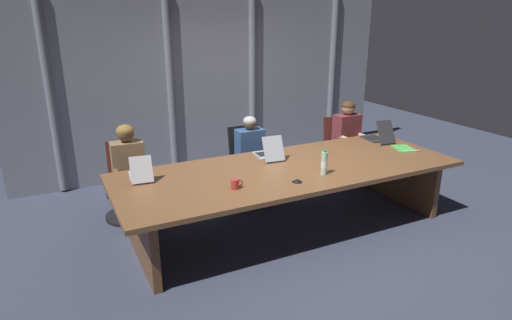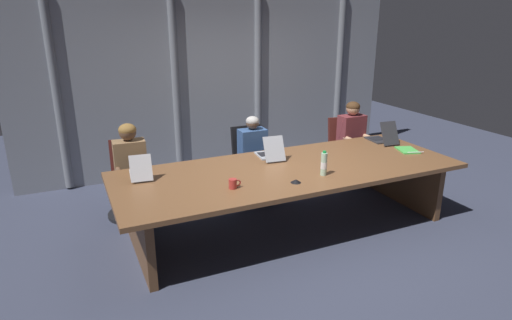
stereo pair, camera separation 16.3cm
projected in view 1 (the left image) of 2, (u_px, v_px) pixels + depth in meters
The scene contains 16 objects.
ground_plane at pixel (288, 226), 5.14m from camera, with size 12.13×12.13×0.00m, color #383D51.
conference_table at pixel (289, 179), 4.95m from camera, with size 3.93×1.46×0.74m.
curtain_backdrop at pixel (212, 82), 6.74m from camera, with size 6.06×0.17×2.77m.
laptop_left_end at pixel (140, 173), 4.57m from camera, with size 0.27×0.45×0.27m.
laptop_left_mid at pixel (268, 153), 5.23m from camera, with size 0.29×0.48×0.29m.
laptop_center at pixel (378, 136), 5.93m from camera, with size 0.28×0.50×0.31m.
office_chair_left_end at pixel (128, 190), 5.32m from camera, with size 0.60×0.61×0.92m.
office_chair_left_mid at pixel (248, 169), 6.02m from camera, with size 0.60×0.60×0.93m.
office_chair_center at pixel (340, 155), 6.68m from camera, with size 0.60×0.61×0.90m.
person_left_end at pixel (130, 168), 5.10m from camera, with size 0.40×0.56×1.18m.
person_left_mid at pixel (253, 154), 5.78m from camera, with size 0.38×0.55×1.12m.
person_center at pixel (350, 136), 6.46m from camera, with size 0.40×0.55×1.18m.
water_bottle_primary at pixel (324, 163), 4.66m from camera, with size 0.07×0.07×0.27m.
coffee_mug_near at pixel (235, 184), 4.29m from camera, with size 0.13×0.08×0.10m.
conference_mic_left_side at pixel (297, 180), 4.47m from camera, with size 0.11×0.11×0.04m, color black.
spiral_notepad at pixel (404, 149), 5.57m from camera, with size 0.30×0.36×0.03m.
Camera 1 is at (-2.40, -3.97, 2.38)m, focal length 30.30 mm.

